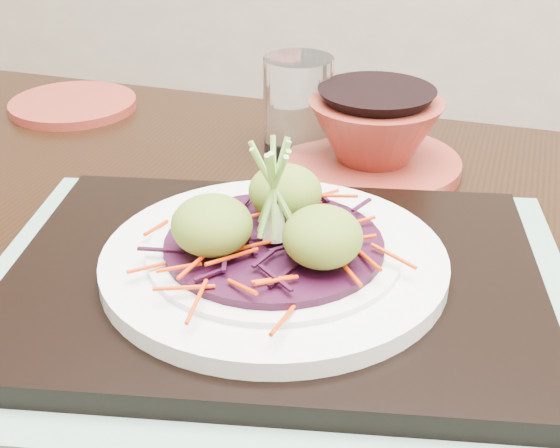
% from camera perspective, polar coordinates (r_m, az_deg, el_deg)
% --- Properties ---
extents(dining_table, '(1.15, 0.83, 0.68)m').
position_cam_1_polar(dining_table, '(0.65, 2.37, -10.33)').
color(dining_table, black).
rests_on(dining_table, ground).
extents(placemat, '(0.47, 0.39, 0.00)m').
position_cam_1_polar(placemat, '(0.57, -0.43, -4.97)').
color(placemat, gray).
rests_on(placemat, dining_table).
extents(serving_tray, '(0.41, 0.32, 0.02)m').
position_cam_1_polar(serving_tray, '(0.56, -0.43, -4.08)').
color(serving_tray, black).
rests_on(serving_tray, placemat).
extents(white_plate, '(0.25, 0.25, 0.02)m').
position_cam_1_polar(white_plate, '(0.55, -0.44, -2.63)').
color(white_plate, silver).
rests_on(white_plate, serving_tray).
extents(cabbage_bed, '(0.16, 0.16, 0.01)m').
position_cam_1_polar(cabbage_bed, '(0.55, -0.44, -1.52)').
color(cabbage_bed, black).
rests_on(cabbage_bed, white_plate).
extents(carrot_julienne, '(0.19, 0.19, 0.01)m').
position_cam_1_polar(carrot_julienne, '(0.54, -0.45, -0.83)').
color(carrot_julienne, red).
rests_on(carrot_julienne, cabbage_bed).
extents(guacamole_scoops, '(0.13, 0.12, 0.04)m').
position_cam_1_polar(guacamole_scoops, '(0.54, -0.47, 0.48)').
color(guacamole_scoops, olive).
rests_on(guacamole_scoops, cabbage_bed).
extents(scallion_garnish, '(0.06, 0.06, 0.09)m').
position_cam_1_polar(scallion_garnish, '(0.53, -0.46, 2.30)').
color(scallion_garnish, '#7FBB4A').
rests_on(scallion_garnish, cabbage_bed).
extents(terracotta_side_plate, '(0.18, 0.18, 0.01)m').
position_cam_1_polar(terracotta_side_plate, '(0.95, -14.90, 8.44)').
color(terracotta_side_plate, maroon).
rests_on(terracotta_side_plate, dining_table).
extents(water_glass, '(0.09, 0.09, 0.10)m').
position_cam_1_polar(water_glass, '(0.78, 1.32, 8.61)').
color(water_glass, white).
rests_on(water_glass, dining_table).
extents(terracotta_bowl_set, '(0.19, 0.19, 0.07)m').
position_cam_1_polar(terracotta_bowl_set, '(0.75, 6.89, 6.15)').
color(terracotta_bowl_set, maroon).
rests_on(terracotta_bowl_set, dining_table).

